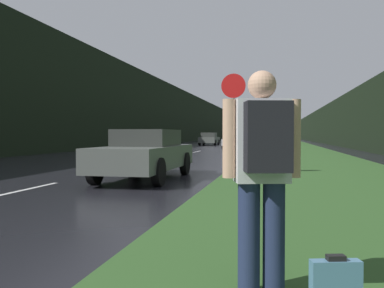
# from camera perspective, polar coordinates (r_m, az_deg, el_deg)

# --- Properties ---
(grass_verge) EXTENTS (6.00, 240.00, 0.02)m
(grass_verge) POSITION_cam_1_polar(r_m,az_deg,el_deg) (40.21, 13.60, -0.46)
(grass_verge) COLOR #2D5123
(grass_verge) RESTS_ON ground_plane
(lane_stripe_b) EXTENTS (0.12, 3.00, 0.01)m
(lane_stripe_b) POSITION_cam_1_polar(r_m,az_deg,el_deg) (10.01, -22.90, -6.04)
(lane_stripe_b) COLOR silver
(lane_stripe_b) RESTS_ON ground_plane
(lane_stripe_c) EXTENTS (0.12, 3.00, 0.01)m
(lane_stripe_c) POSITION_cam_1_polar(r_m,az_deg,el_deg) (16.24, -8.72, -3.13)
(lane_stripe_c) COLOR silver
(lane_stripe_c) RESTS_ON ground_plane
(lane_stripe_d) EXTENTS (0.12, 3.00, 0.01)m
(lane_stripe_d) POSITION_cam_1_polar(r_m,az_deg,el_deg) (22.91, -2.61, -1.80)
(lane_stripe_d) COLOR silver
(lane_stripe_d) RESTS_ON ground_plane
(lane_stripe_e) EXTENTS (0.12, 3.00, 0.01)m
(lane_stripe_e) POSITION_cam_1_polar(r_m,az_deg,el_deg) (29.74, 0.71, -1.07)
(lane_stripe_e) COLOR silver
(lane_stripe_e) RESTS_ON ground_plane
(treeline_far_side) EXTENTS (2.00, 140.00, 8.42)m
(treeline_far_side) POSITION_cam_1_polar(r_m,az_deg,el_deg) (52.64, -5.67, 4.58)
(treeline_far_side) COLOR black
(treeline_far_side) RESTS_ON ground_plane
(treeline_near_side) EXTENTS (2.00, 140.00, 5.09)m
(treeline_near_side) POSITION_cam_1_polar(r_m,az_deg,el_deg) (50.72, 20.03, 2.74)
(treeline_near_side) COLOR black
(treeline_near_side) RESTS_ON ground_plane
(stop_sign) EXTENTS (0.75, 0.07, 3.15)m
(stop_sign) POSITION_cam_1_polar(r_m,az_deg,el_deg) (12.63, 5.82, 4.52)
(stop_sign) COLOR slate
(stop_sign) RESTS_ON ground_plane
(hitchhiker_with_backpack) EXTENTS (0.60, 0.49, 1.78)m
(hitchhiker_with_backpack) POSITION_cam_1_polar(r_m,az_deg,el_deg) (3.20, 9.89, -3.30)
(hitchhiker_with_backpack) COLOR #1E2847
(hitchhiker_with_backpack) RESTS_ON ground_plane
(suitcase) EXTENTS (0.39, 0.19, 0.38)m
(suitcase) POSITION_cam_1_polar(r_m,az_deg,el_deg) (3.37, 19.51, -17.82)
(suitcase) COLOR teal
(suitcase) RESTS_ON ground_plane
(car_passing_near) EXTENTS (1.87, 4.76, 1.41)m
(car_passing_near) POSITION_cam_1_polar(r_m,az_deg,el_deg) (11.65, -6.55, -1.32)
(car_passing_near) COLOR #4C514C
(car_passing_near) RESTS_ON ground_plane
(car_passing_far) EXTENTS (1.97, 4.08, 1.33)m
(car_passing_far) POSITION_cam_1_polar(r_m,az_deg,el_deg) (36.96, 6.01, 0.44)
(car_passing_far) COLOR #BCBCBC
(car_passing_far) RESTS_ON ground_plane
(car_oncoming) EXTENTS (2.01, 4.30, 1.47)m
(car_oncoming) POSITION_cam_1_polar(r_m,az_deg,el_deg) (47.63, 2.42, 0.73)
(car_oncoming) COLOR #4C514C
(car_oncoming) RESTS_ON ground_plane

